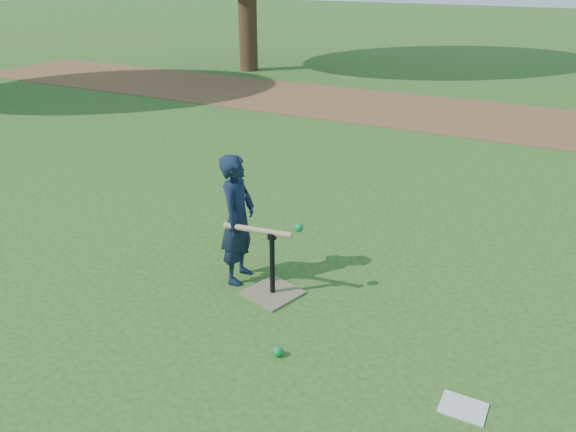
% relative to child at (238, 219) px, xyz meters
% --- Properties ---
extents(ground, '(80.00, 80.00, 0.00)m').
position_rel_child_xyz_m(ground, '(0.24, -0.27, -0.61)').
color(ground, '#285116').
rests_on(ground, ground).
extents(dirt_strip, '(24.00, 3.00, 0.01)m').
position_rel_child_xyz_m(dirt_strip, '(0.24, 7.23, -0.60)').
color(dirt_strip, brown).
rests_on(dirt_strip, ground).
extents(child, '(0.36, 0.49, 1.22)m').
position_rel_child_xyz_m(child, '(0.00, 0.00, 0.00)').
color(child, '#101B32').
rests_on(child, ground).
extents(wiffle_ball_ground, '(0.08, 0.08, 0.08)m').
position_rel_child_xyz_m(wiffle_ball_ground, '(0.87, -0.85, -0.57)').
color(wiffle_ball_ground, '#0C8738').
rests_on(wiffle_ball_ground, ground).
extents(clipboard, '(0.30, 0.23, 0.01)m').
position_rel_child_xyz_m(clipboard, '(2.23, -0.77, -0.60)').
color(clipboard, silver).
rests_on(clipboard, ground).
extents(batting_tee, '(0.54, 0.54, 0.61)m').
position_rel_child_xyz_m(batting_tee, '(0.41, -0.10, -0.50)').
color(batting_tee, '#75684A').
rests_on(batting_tee, ground).
extents(swing_action, '(0.70, 0.22, 0.12)m').
position_rel_child_xyz_m(swing_action, '(0.33, -0.11, 0.02)').
color(swing_action, tan).
rests_on(swing_action, ground).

